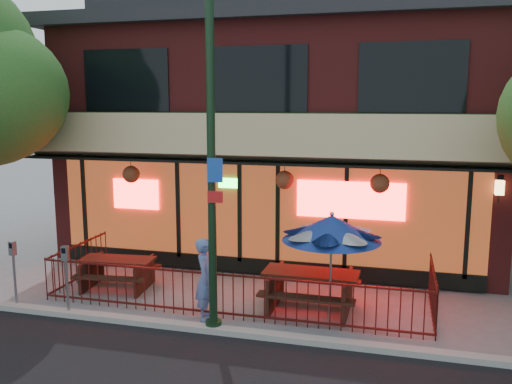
{
  "coord_description": "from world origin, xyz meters",
  "views": [
    {
      "loc": [
        3.38,
        -9.93,
        4.44
      ],
      "look_at": [
        0.23,
        2.0,
        2.39
      ],
      "focal_mm": 38.0,
      "sensor_mm": 36.0,
      "label": 1
    }
  ],
  "objects_px": {
    "parking_meter_near": "(66,269)",
    "pedestrian": "(206,279)",
    "street_light": "(212,172)",
    "picnic_table_left": "(118,269)",
    "parking_meter_far": "(14,263)",
    "picnic_table_right": "(311,285)",
    "patio_umbrella": "(332,228)"
  },
  "relations": [
    {
      "from": "parking_meter_near",
      "to": "picnic_table_left",
      "type": "bearing_deg",
      "value": 84.8
    },
    {
      "from": "street_light",
      "to": "picnic_table_right",
      "type": "bearing_deg",
      "value": 42.39
    },
    {
      "from": "picnic_table_left",
      "to": "pedestrian",
      "type": "height_order",
      "value": "pedestrian"
    },
    {
      "from": "pedestrian",
      "to": "parking_meter_far",
      "type": "height_order",
      "value": "pedestrian"
    },
    {
      "from": "street_light",
      "to": "parking_meter_far",
      "type": "relative_size",
      "value": 4.66
    },
    {
      "from": "patio_umbrella",
      "to": "parking_meter_far",
      "type": "relative_size",
      "value": 1.52
    },
    {
      "from": "street_light",
      "to": "picnic_table_left",
      "type": "distance_m",
      "value": 4.39
    },
    {
      "from": "picnic_table_left",
      "to": "patio_umbrella",
      "type": "height_order",
      "value": "patio_umbrella"
    },
    {
      "from": "picnic_table_left",
      "to": "parking_meter_near",
      "type": "height_order",
      "value": "parking_meter_near"
    },
    {
      "from": "parking_meter_near",
      "to": "pedestrian",
      "type": "bearing_deg",
      "value": 11.47
    },
    {
      "from": "picnic_table_left",
      "to": "patio_umbrella",
      "type": "xyz_separation_m",
      "value": [
        5.17,
        -0.62,
        1.46
      ]
    },
    {
      "from": "picnic_table_left",
      "to": "parking_meter_near",
      "type": "relative_size",
      "value": 1.23
    },
    {
      "from": "picnic_table_left",
      "to": "parking_meter_near",
      "type": "bearing_deg",
      "value": -95.2
    },
    {
      "from": "picnic_table_right",
      "to": "pedestrian",
      "type": "bearing_deg",
      "value": -152.95
    },
    {
      "from": "picnic_table_left",
      "to": "parking_meter_far",
      "type": "distance_m",
      "value": 2.35
    },
    {
      "from": "patio_umbrella",
      "to": "parking_meter_far",
      "type": "height_order",
      "value": "patio_umbrella"
    },
    {
      "from": "patio_umbrella",
      "to": "picnic_table_left",
      "type": "bearing_deg",
      "value": 173.15
    },
    {
      "from": "picnic_table_left",
      "to": "picnic_table_right",
      "type": "relative_size",
      "value": 0.91
    },
    {
      "from": "street_light",
      "to": "pedestrian",
      "type": "xyz_separation_m",
      "value": [
        -0.34,
        0.5,
        -2.29
      ]
    },
    {
      "from": "parking_meter_near",
      "to": "picnic_table_right",
      "type": "bearing_deg",
      "value": 18.26
    },
    {
      "from": "picnic_table_left",
      "to": "picnic_table_right",
      "type": "height_order",
      "value": "picnic_table_right"
    },
    {
      "from": "picnic_table_left",
      "to": "picnic_table_right",
      "type": "distance_m",
      "value": 4.72
    },
    {
      "from": "pedestrian",
      "to": "parking_meter_near",
      "type": "height_order",
      "value": "pedestrian"
    },
    {
      "from": "picnic_table_right",
      "to": "patio_umbrella",
      "type": "xyz_separation_m",
      "value": [
        0.46,
        -0.43,
        1.38
      ]
    },
    {
      "from": "parking_meter_near",
      "to": "parking_meter_far",
      "type": "xyz_separation_m",
      "value": [
        -1.34,
        0.08,
        -0.01
      ]
    },
    {
      "from": "pedestrian",
      "to": "parking_meter_far",
      "type": "xyz_separation_m",
      "value": [
        -4.2,
        -0.5,
        0.16
      ]
    },
    {
      "from": "pedestrian",
      "to": "parking_meter_near",
      "type": "xyz_separation_m",
      "value": [
        -2.86,
        -0.58,
        0.17
      ]
    },
    {
      "from": "street_light",
      "to": "parking_meter_near",
      "type": "bearing_deg",
      "value": -178.61
    },
    {
      "from": "street_light",
      "to": "picnic_table_left",
      "type": "relative_size",
      "value": 3.77
    },
    {
      "from": "parking_meter_far",
      "to": "picnic_table_right",
      "type": "bearing_deg",
      "value": 13.81
    },
    {
      "from": "picnic_table_right",
      "to": "parking_meter_near",
      "type": "height_order",
      "value": "parking_meter_near"
    },
    {
      "from": "street_light",
      "to": "pedestrian",
      "type": "relative_size",
      "value": 4.08
    }
  ]
}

